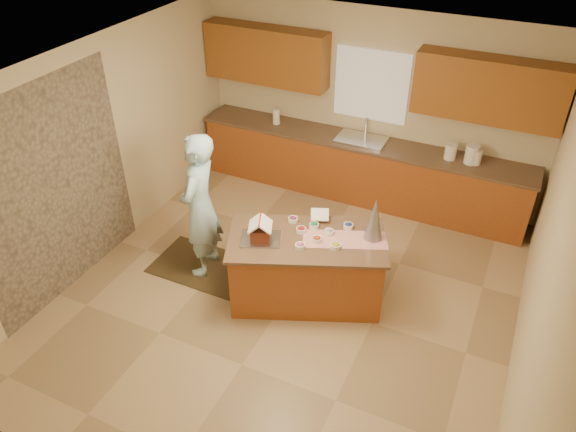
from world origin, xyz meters
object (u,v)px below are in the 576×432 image
object	(u,v)px
island_base	(306,269)
tinsel_tree	(374,219)
boy	(200,206)
gingerbread_house	(260,231)

from	to	relation	value
island_base	tinsel_tree	bearing A→B (deg)	3.67
boy	gingerbread_house	size ratio (longest dim) A/B	5.49
island_base	gingerbread_house	bearing A→B (deg)	-174.81
island_base	gingerbread_house	xyz separation A→B (m)	(-0.45, -0.24, 0.56)
island_base	tinsel_tree	size ratio (longest dim) A/B	3.27
tinsel_tree	island_base	bearing A→B (deg)	-153.98
island_base	tinsel_tree	distance (m)	1.00
tinsel_tree	boy	xyz separation A→B (m)	(-1.99, -0.37, -0.17)
island_base	boy	distance (m)	1.44
gingerbread_house	island_base	bearing A→B (deg)	27.55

